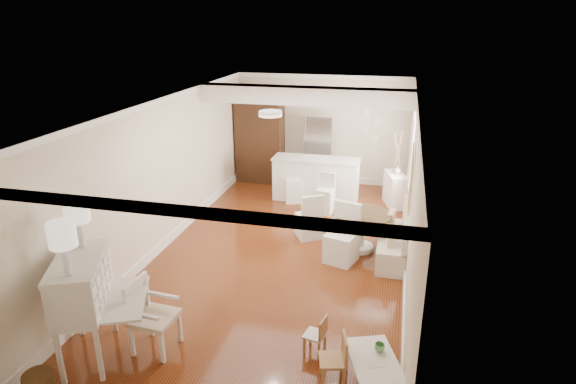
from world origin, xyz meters
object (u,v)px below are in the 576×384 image
at_px(kids_table, 373,376).
at_px(bar_stool_right, 325,194).
at_px(dining_table, 361,232).
at_px(slip_chair_near, 342,234).
at_px(slip_chair_far, 309,215).
at_px(kids_chair_a, 333,359).
at_px(gustavian_armchair, 154,316).
at_px(breakfast_counter, 316,179).
at_px(secretary_bureau, 85,309).
at_px(kids_chair_b, 315,334).
at_px(pantry_cabinet, 260,139).
at_px(fridge, 331,153).
at_px(sideboard, 395,190).
at_px(bar_stool_left, 293,184).

distance_m(kids_table, bar_stool_right, 5.49).
xyz_separation_m(dining_table, slip_chair_near, (-0.30, -0.53, 0.16)).
distance_m(slip_chair_near, slip_chair_far, 1.15).
relative_size(kids_chair_a, slip_chair_near, 0.62).
xyz_separation_m(gustavian_armchair, slip_chair_near, (2.05, 3.00, 0.04)).
bearing_deg(breakfast_counter, slip_chair_near, -71.20).
bearing_deg(secretary_bureau, slip_chair_far, 40.41).
distance_m(kids_chair_b, bar_stool_right, 4.80).
bearing_deg(dining_table, breakfast_counter, 118.26).
bearing_deg(pantry_cabinet, gustavian_armchair, -84.63).
relative_size(kids_chair_b, bar_stool_right, 0.60).
height_order(kids_chair_a, slip_chair_near, slip_chair_near).
bearing_deg(bar_stool_right, slip_chair_far, -84.77).
xyz_separation_m(slip_chair_near, breakfast_counter, (-1.01, 2.96, -0.02)).
distance_m(secretary_bureau, slip_chair_near, 4.37).
bearing_deg(kids_chair_a, kids_table, 70.77).
xyz_separation_m(secretary_bureau, kids_chair_a, (3.12, 0.25, -0.37)).
bearing_deg(kids_chair_b, dining_table, -173.41).
relative_size(gustavian_armchair, pantry_cabinet, 0.43).
distance_m(kids_table, slip_chair_far, 4.28).
height_order(bar_stool_right, pantry_cabinet, pantry_cabinet).
bearing_deg(pantry_cabinet, fridge, -0.90).
height_order(kids_chair_a, sideboard, sideboard).
relative_size(kids_table, pantry_cabinet, 0.38).
relative_size(breakfast_counter, pantry_cabinet, 0.89).
height_order(breakfast_counter, pantry_cabinet, pantry_cabinet).
distance_m(slip_chair_far, bar_stool_left, 1.97).
bearing_deg(kids_table, pantry_cabinet, 116.03).
bearing_deg(secretary_bureau, bar_stool_left, 54.24).
xyz_separation_m(bar_stool_left, pantry_cabinet, (-1.20, 1.36, 0.70)).
bearing_deg(slip_chair_near, slip_chair_far, 148.61).
bearing_deg(sideboard, pantry_cabinet, 147.15).
height_order(kids_chair_a, bar_stool_left, bar_stool_left).
relative_size(slip_chair_far, breakfast_counter, 0.46).
height_order(kids_chair_a, slip_chair_far, slip_chair_far).
bearing_deg(sideboard, secretary_bureau, -136.71).
relative_size(breakfast_counter, bar_stool_right, 2.26).
distance_m(kids_table, fridge, 7.35).
bearing_deg(dining_table, pantry_cabinet, 130.57).
distance_m(dining_table, pantry_cabinet, 4.69).
bearing_deg(sideboard, kids_chair_a, -111.88).
bearing_deg(kids_chair_a, dining_table, 165.52).
bearing_deg(kids_table, sideboard, 89.52).
bearing_deg(kids_chair_a, bar_stool_left, -177.12).
relative_size(gustavian_armchair, breakfast_counter, 0.48).
bearing_deg(fridge, sideboard, -30.88).
bearing_deg(bar_stool_right, kids_chair_a, -69.72).
relative_size(secretary_bureau, gustavian_armchair, 1.41).
height_order(kids_table, bar_stool_left, bar_stool_left).
height_order(kids_table, dining_table, dining_table).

